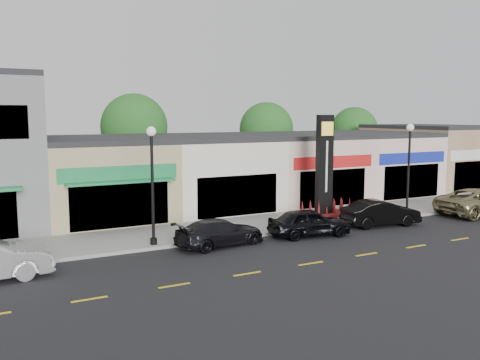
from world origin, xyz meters
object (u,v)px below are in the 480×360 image
(lamp_west_near, at_px, (152,173))
(car_black_sedan, at_px, (309,222))
(car_dark_sedan, at_px, (220,232))
(lamp_east_near, at_px, (409,160))
(car_black_conv, at_px, (381,213))
(pylon_sign, at_px, (324,181))

(lamp_west_near, xyz_separation_m, car_black_sedan, (7.72, -1.51, -2.76))
(car_dark_sedan, bearing_deg, car_black_sedan, -102.59)
(car_black_sedan, bearing_deg, lamp_east_near, -71.04)
(lamp_west_near, bearing_deg, car_dark_sedan, -21.49)
(car_dark_sedan, height_order, car_black_conv, car_black_conv)
(pylon_sign, height_order, car_black_conv, pylon_sign)
(lamp_east_near, relative_size, car_black_sedan, 1.30)
(lamp_west_near, bearing_deg, car_black_sedan, -11.05)
(lamp_west_near, distance_m, car_black_conv, 13.06)
(lamp_east_near, height_order, car_black_sedan, lamp_east_near)
(lamp_east_near, xyz_separation_m, car_black_sedan, (-8.28, -1.51, -2.76))
(pylon_sign, bearing_deg, car_dark_sedan, -160.77)
(lamp_west_near, bearing_deg, pylon_sign, 8.77)
(pylon_sign, bearing_deg, car_black_conv, -60.43)
(pylon_sign, relative_size, car_black_conv, 1.37)
(pylon_sign, bearing_deg, car_black_sedan, -135.65)
(lamp_east_near, bearing_deg, pylon_sign, 161.25)
(car_black_conv, bearing_deg, car_black_sedan, 100.87)
(car_black_sedan, relative_size, car_black_conv, 0.96)
(lamp_east_near, bearing_deg, car_black_conv, -158.53)
(lamp_east_near, height_order, car_black_conv, lamp_east_near)
(lamp_east_near, relative_size, car_dark_sedan, 1.23)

